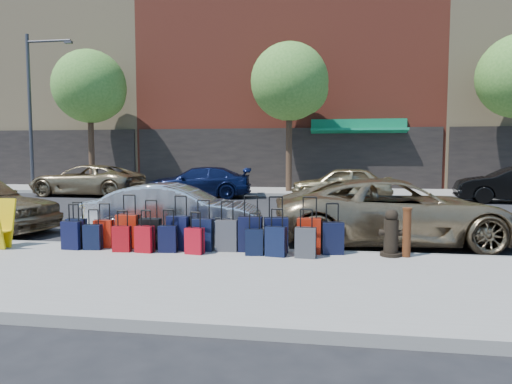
% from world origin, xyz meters
% --- Properties ---
extents(ground, '(120.00, 120.00, 0.00)m').
position_xyz_m(ground, '(0.00, 0.00, 0.00)').
color(ground, black).
rests_on(ground, ground).
extents(sidewalk_near, '(60.00, 4.00, 0.15)m').
position_xyz_m(sidewalk_near, '(0.00, -6.50, 0.07)').
color(sidewalk_near, gray).
rests_on(sidewalk_near, ground).
extents(sidewalk_far, '(60.00, 4.00, 0.15)m').
position_xyz_m(sidewalk_far, '(0.00, 10.00, 0.07)').
color(sidewalk_far, gray).
rests_on(sidewalk_far, ground).
extents(curb_near, '(60.00, 0.08, 0.15)m').
position_xyz_m(curb_near, '(0.00, -4.48, 0.07)').
color(curb_near, gray).
rests_on(curb_near, ground).
extents(curb_far, '(60.00, 0.08, 0.15)m').
position_xyz_m(curb_far, '(0.00, 7.98, 0.07)').
color(curb_far, gray).
rests_on(curb_far, ground).
extents(building_left, '(15.00, 12.12, 16.00)m').
position_xyz_m(building_left, '(-16.00, 17.98, 7.98)').
color(building_left, tan).
rests_on(building_left, ground).
extents(building_center, '(17.00, 12.85, 20.00)m').
position_xyz_m(building_center, '(0.00, 17.99, 9.98)').
color(building_center, maroon).
rests_on(building_center, ground).
extents(tree_left, '(3.80, 3.80, 7.27)m').
position_xyz_m(tree_left, '(-9.86, 9.50, 5.41)').
color(tree_left, black).
rests_on(tree_left, sidewalk_far).
extents(tree_center, '(3.80, 3.80, 7.27)m').
position_xyz_m(tree_center, '(0.64, 9.50, 5.41)').
color(tree_center, black).
rests_on(tree_center, sidewalk_far).
extents(streetlight, '(2.59, 0.18, 8.00)m').
position_xyz_m(streetlight, '(-12.80, 8.80, 4.66)').
color(streetlight, '#333338').
rests_on(streetlight, sidewalk_far).
extents(suitcase_front_0, '(0.38, 0.23, 0.89)m').
position_xyz_m(suitcase_front_0, '(-2.56, -4.82, 0.43)').
color(suitcase_front_0, black).
rests_on(suitcase_front_0, sidewalk_near).
extents(suitcase_front_1, '(0.37, 0.23, 0.87)m').
position_xyz_m(suitcase_front_1, '(-1.97, -4.84, 0.42)').
color(suitcase_front_1, '#B31D0B').
rests_on(suitcase_front_1, sidewalk_near).
extents(suitcase_front_2, '(0.44, 0.25, 1.05)m').
position_xyz_m(suitcase_front_2, '(-1.49, -4.77, 0.48)').
color(suitcase_front_2, maroon).
rests_on(suitcase_front_2, sidewalk_near).
extents(suitcase_front_3, '(0.41, 0.24, 0.95)m').
position_xyz_m(suitcase_front_3, '(-1.00, -4.83, 0.45)').
color(suitcase_front_3, black).
rests_on(suitcase_front_3, sidewalk_near).
extents(suitcase_front_4, '(0.47, 0.32, 1.05)m').
position_xyz_m(suitcase_front_4, '(-0.42, -4.83, 0.48)').
color(suitcase_front_4, black).
rests_on(suitcase_front_4, sidewalk_near).
extents(suitcase_front_5, '(0.42, 0.25, 0.98)m').
position_xyz_m(suitcase_front_5, '(0.04, -4.84, 0.46)').
color(suitcase_front_5, black).
rests_on(suitcase_front_5, sidewalk_near).
extents(suitcase_front_6, '(0.41, 0.25, 0.96)m').
position_xyz_m(suitcase_front_6, '(0.51, -4.82, 0.45)').
color(suitcase_front_6, '#3E3E44').
rests_on(suitcase_front_6, sidewalk_near).
extents(suitcase_front_7, '(0.44, 0.25, 1.06)m').
position_xyz_m(suitcase_front_7, '(0.95, -4.78, 0.48)').
color(suitcase_front_7, black).
rests_on(suitcase_front_7, sidewalk_near).
extents(suitcase_front_8, '(0.47, 0.32, 1.05)m').
position_xyz_m(suitcase_front_8, '(1.44, -4.77, 0.48)').
color(suitcase_front_8, black).
rests_on(suitcase_front_8, sidewalk_near).
extents(suitcase_front_9, '(0.44, 0.25, 1.05)m').
position_xyz_m(suitcase_front_9, '(2.06, -4.76, 0.48)').
color(suitcase_front_9, maroon).
rests_on(suitcase_front_9, sidewalk_near).
extents(suitcase_front_10, '(0.42, 0.28, 0.94)m').
position_xyz_m(suitcase_front_10, '(2.48, -4.77, 0.45)').
color(suitcase_front_10, black).
rests_on(suitcase_front_10, sidewalk_near).
extents(suitcase_back_0, '(0.38, 0.24, 0.88)m').
position_xyz_m(suitcase_back_0, '(-2.48, -5.10, 0.42)').
color(suitcase_back_0, black).
rests_on(suitcase_back_0, sidewalk_near).
extents(suitcase_back_1, '(0.34, 0.22, 0.78)m').
position_xyz_m(suitcase_back_1, '(-2.07, -5.07, 0.39)').
color(suitcase_back_1, black).
rests_on(suitcase_back_1, sidewalk_near).
extents(suitcase_back_2, '(0.35, 0.22, 0.78)m').
position_xyz_m(suitcase_back_2, '(-1.44, -5.16, 0.39)').
color(suitcase_back_2, maroon).
rests_on(suitcase_back_2, sidewalk_near).
extents(suitcase_back_3, '(0.35, 0.23, 0.80)m').
position_xyz_m(suitcase_back_3, '(-0.99, -5.16, 0.40)').
color(suitcase_back_3, '#9C0A14').
rests_on(suitcase_back_3, sidewalk_near).
extents(suitcase_back_4, '(0.35, 0.23, 0.81)m').
position_xyz_m(suitcase_back_4, '(-0.56, -5.08, 0.40)').
color(suitcase_back_4, black).
rests_on(suitcase_back_4, sidewalk_near).
extents(suitcase_back_5, '(0.35, 0.23, 0.78)m').
position_xyz_m(suitcase_back_5, '(-0.03, -5.15, 0.39)').
color(suitcase_back_5, '#A50A19').
rests_on(suitcase_back_5, sidewalk_near).
extents(suitcase_back_7, '(0.34, 0.22, 0.77)m').
position_xyz_m(suitcase_back_7, '(1.08, -5.08, 0.39)').
color(suitcase_back_7, black).
rests_on(suitcase_back_7, sidewalk_near).
extents(suitcase_back_8, '(0.39, 0.27, 0.86)m').
position_xyz_m(suitcase_back_8, '(1.48, -5.10, 0.42)').
color(suitcase_back_8, black).
rests_on(suitcase_back_8, sidewalk_near).
extents(suitcase_back_9, '(0.38, 0.24, 0.87)m').
position_xyz_m(suitcase_back_9, '(2.01, -5.14, 0.42)').
color(suitcase_back_9, '#39393E').
rests_on(suitcase_back_9, sidewalk_near).
extents(fire_hydrant, '(0.43, 0.38, 0.85)m').
position_xyz_m(fire_hydrant, '(3.52, -4.77, 0.54)').
color(fire_hydrant, black).
rests_on(fire_hydrant, sidewalk_near).
extents(bollard, '(0.16, 0.16, 0.89)m').
position_xyz_m(bollard, '(3.79, -4.81, 0.61)').
color(bollard, '#38190C').
rests_on(bollard, sidewalk_near).
extents(car_near_1, '(4.04, 1.65, 1.30)m').
position_xyz_m(car_near_1, '(-1.04, -3.23, 0.65)').
color(car_near_1, silver).
rests_on(car_near_1, ground).
extents(car_near_2, '(5.48, 3.02, 1.45)m').
position_xyz_m(car_near_2, '(3.86, -2.87, 0.73)').
color(car_near_2, '#8F7957').
rests_on(car_near_2, ground).
extents(car_far_0, '(5.43, 2.71, 1.48)m').
position_xyz_m(car_far_0, '(-8.94, 7.00, 0.74)').
color(car_far_0, '#97815D').
rests_on(car_far_0, ground).
extents(car_far_1, '(5.06, 2.61, 1.40)m').
position_xyz_m(car_far_1, '(-3.40, 6.77, 0.70)').
color(car_far_1, '#0C1437').
rests_on(car_far_1, ground).
extents(car_far_2, '(4.35, 1.93, 1.45)m').
position_xyz_m(car_far_2, '(2.99, 6.69, 0.73)').
color(car_far_2, tan).
rests_on(car_far_2, ground).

